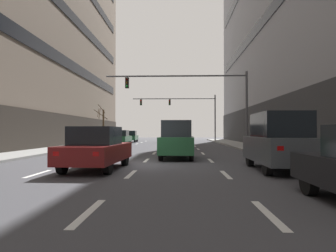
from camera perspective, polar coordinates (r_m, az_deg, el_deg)
name	(u,v)px	position (r m, az deg, el deg)	size (l,w,h in m)	color
ground_plane	(142,165)	(13.74, -4.93, -7.17)	(120.00, 120.00, 0.00)	#424247
sidewalk_right	(325,164)	(15.04, 27.16, -6.26)	(3.00, 80.00, 0.14)	gray
lane_stripe_l1_s3	(38,174)	(11.74, -22.93, -8.14)	(0.16, 2.00, 0.01)	silver
lane_stripe_l1_s4	(83,160)	(16.39, -15.50, -6.12)	(0.16, 2.00, 0.01)	silver
lane_stripe_l1_s5	(106,153)	(21.19, -11.41, -4.96)	(0.16, 2.00, 0.01)	silver
lane_stripe_l1_s6	(120,149)	(26.07, -8.85, -4.22)	(0.16, 2.00, 0.01)	silver
lane_stripe_l1_s7	(130,146)	(30.99, -7.10, -3.70)	(0.16, 2.00, 0.01)	silver
lane_stripe_l1_s8	(137,144)	(35.93, -5.84, -3.33)	(0.16, 2.00, 0.01)	silver
lane_stripe_l1_s9	(142,142)	(40.89, -4.88, -3.04)	(0.16, 2.00, 0.01)	silver
lane_stripe_l1_s10	(146,141)	(45.85, -4.13, -2.82)	(0.16, 2.00, 0.01)	silver
lane_stripe_l2_s2	(88,212)	(5.99, -14.58, -15.24)	(0.16, 2.00, 0.01)	silver
lane_stripe_l2_s3	(131,174)	(10.79, -6.89, -8.84)	(0.16, 2.00, 0.01)	silver
lane_stripe_l2_s4	(146,160)	(15.72, -4.05, -6.37)	(0.16, 2.00, 0.01)	silver
lane_stripe_l2_s5	(154,153)	(20.68, -2.58, -5.07)	(0.16, 2.00, 0.01)	silver
lane_stripe_l2_s6	(159,149)	(25.66, -1.68, -4.28)	(0.16, 2.00, 0.01)	silver
lane_stripe_l2_s7	(162,146)	(30.64, -1.07, -3.74)	(0.16, 2.00, 0.01)	silver
lane_stripe_l2_s8	(165,144)	(35.63, -0.64, -3.35)	(0.16, 2.00, 0.01)	silver
lane_stripe_l2_s9	(166,142)	(40.62, -0.31, -3.06)	(0.16, 2.00, 0.01)	silver
lane_stripe_l2_s10	(168,141)	(45.62, -0.06, -2.83)	(0.16, 2.00, 0.01)	silver
lane_stripe_l3_s2	(268,214)	(5.98, 18.14, -15.26)	(0.16, 2.00, 0.01)	silver
lane_stripe_l3_s3	(226,175)	(10.79, 10.66, -8.84)	(0.16, 2.00, 0.01)	silver
lane_stripe_l3_s4	(211,161)	(15.72, 7.90, -6.37)	(0.16, 2.00, 0.01)	silver
lane_stripe_l3_s5	(203,153)	(20.68, 6.48, -5.07)	(0.16, 2.00, 0.01)	silver
lane_stripe_l3_s6	(198,149)	(25.66, 5.61, -4.28)	(0.16, 2.00, 0.01)	silver
lane_stripe_l3_s7	(195,146)	(30.64, 5.02, -3.74)	(0.16, 2.00, 0.01)	silver
lane_stripe_l3_s8	(193,144)	(35.63, 4.60, -3.35)	(0.16, 2.00, 0.01)	silver
lane_stripe_l3_s9	(191,142)	(40.62, 4.28, -3.06)	(0.16, 2.00, 0.01)	silver
lane_stripe_l3_s10	(190,141)	(45.62, 4.03, -2.83)	(0.16, 2.00, 0.01)	silver
car_driving_0	(130,136)	(42.11, -6.98, -1.94)	(1.84, 4.19, 1.55)	black
car_driving_1	(179,136)	(39.26, 2.00, -1.91)	(2.05, 4.61, 1.71)	black
car_driving_2	(180,135)	(34.08, 2.17, -1.66)	(1.98, 4.51, 2.16)	black
car_driving_3	(121,137)	(35.31, -8.72, -2.09)	(1.87, 4.30, 1.60)	black
car_driving_4	(97,148)	(12.19, -13.10, -4.09)	(2.02, 4.49, 1.66)	black
car_driving_5	(179,137)	(26.30, 2.01, -2.00)	(1.85, 4.25, 2.04)	black
car_driving_6	(177,140)	(16.67, 1.68, -2.57)	(1.88, 4.27, 2.05)	black
car_parked_1	(280,142)	(12.34, 20.00, -2.76)	(1.96, 4.54, 2.18)	black
traffic_signal_0	(200,93)	(24.13, 5.94, 6.18)	(11.04, 0.35, 5.98)	#4C4C51
traffic_signal_1	(185,107)	(44.69, 3.26, 3.48)	(12.05, 0.35, 6.62)	#4C4C51
street_tree_0	(103,124)	(38.85, -12.00, 0.40)	(1.77, 1.59, 4.68)	#4C3823
pedestrian_0	(255,136)	(28.47, 15.87, -1.84)	(0.36, 0.44, 1.56)	#383D59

